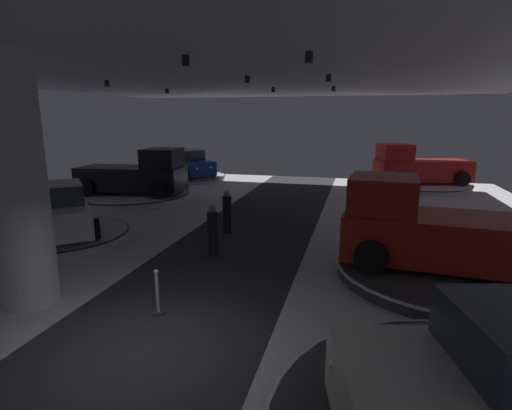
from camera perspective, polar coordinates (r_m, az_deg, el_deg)
The scene contains 17 objects.
ground at distance 7.93m, azimuth -16.46°, elevation -19.76°, with size 24.00×44.00×0.06m.
ceiling_with_spotlights at distance 6.89m, azimuth -19.60°, elevation 23.62°, with size 24.00×44.00×0.39m.
column_left at distance 9.96m, azimuth -31.10°, elevation 2.68°, with size 1.20×1.20×5.50m.
display_platform_deep_left at distance 27.26m, azimuth -9.45°, elevation 3.97°, with size 4.80×4.80×0.28m.
display_car_deep_left at distance 27.17m, azimuth -9.55°, elevation 5.83°, with size 4.37×4.09×1.71m.
display_platform_mid_right at distance 11.70m, azimuth 25.54°, elevation -8.56°, with size 5.68×5.68×0.32m.
pickup_truck_mid_right at distance 11.35m, azimuth 24.44°, elevation -3.39°, with size 5.46×3.01×2.30m.
display_platform_mid_left at distance 15.22m, azimuth -26.25°, elevation -3.96°, with size 4.51×4.51×0.29m.
display_car_mid_left at distance 14.98m, azimuth -26.57°, elevation -0.72°, with size 4.16×4.31×1.71m.
display_platform_far_left at distance 21.55m, azimuth -17.25°, elevation 1.35°, with size 5.73×5.73×0.30m.
pickup_truck_far_left at distance 21.24m, azimuth -16.65°, elevation 4.15°, with size 5.48×3.06×2.30m.
display_platform_deep_right at distance 25.79m, azimuth 22.56°, elevation 2.70°, with size 5.68×5.68×0.28m.
pickup_truck_deep_right at distance 25.52m, azimuth 22.09°, elevation 5.06°, with size 5.67×3.74×2.30m.
visitor_walking_near at distance 11.98m, azimuth -6.25°, elevation -3.21°, with size 0.32×0.32×1.59m.
visitor_walking_far at distance 14.30m, azimuth -4.17°, elevation -0.58°, with size 0.32×0.32×1.59m.
stanchion_a at distance 8.97m, azimuth -13.95°, elevation -12.75°, with size 0.28×0.28×1.01m.
stanchion_b at distance 11.18m, azimuth 12.41°, elevation -7.49°, with size 0.28×0.28×1.01m.
Camera 1 is at (3.65, -5.67, 4.15)m, focal length 27.85 mm.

